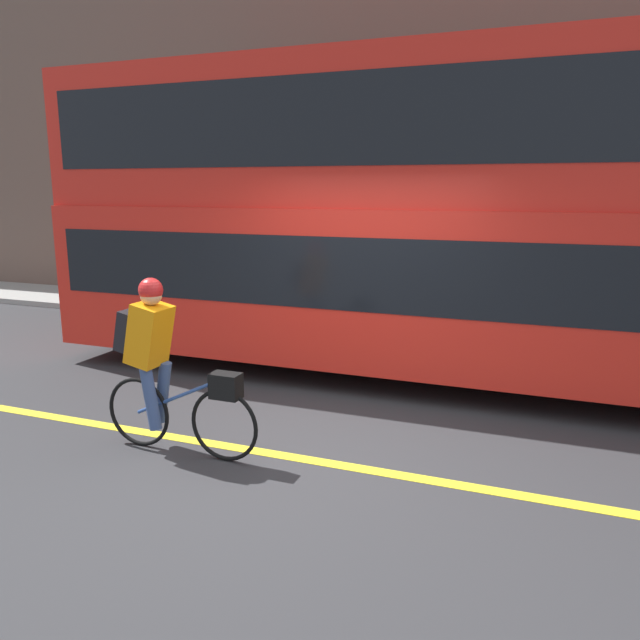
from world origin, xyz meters
TOP-DOWN VIEW (x-y plane):
  - ground_plane at (0.00, 0.00)m, footprint 80.00×80.00m
  - road_center_line at (0.00, -0.10)m, footprint 50.00×0.14m
  - sidewalk_curb at (0.00, 5.42)m, footprint 60.00×1.78m
  - building_facade at (0.00, 6.46)m, footprint 60.00×0.30m
  - bus at (1.17, 2.80)m, footprint 10.81×2.46m
  - cyclist_on_bike at (-1.23, -0.37)m, footprint 1.55×0.32m
  - street_sign_post at (2.84, 5.33)m, footprint 0.36×0.09m

SIDE VIEW (x-z plane):
  - ground_plane at x=0.00m, z-range 0.00..0.00m
  - road_center_line at x=0.00m, z-range 0.00..0.01m
  - sidewalk_curb at x=0.00m, z-range 0.00..0.11m
  - cyclist_on_bike at x=-1.23m, z-range 0.07..1.64m
  - street_sign_post at x=2.84m, z-range 0.26..3.03m
  - bus at x=1.17m, z-range 0.20..4.00m
  - building_facade at x=0.00m, z-range 0.00..6.36m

